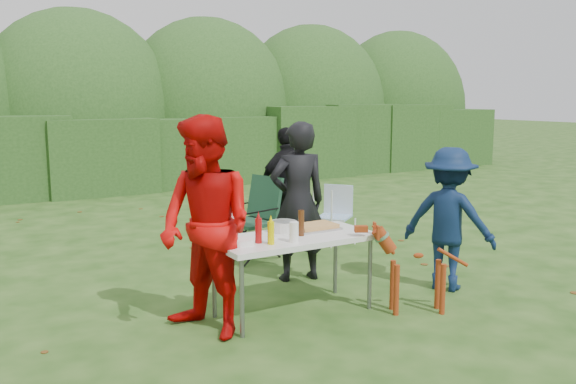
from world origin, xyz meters
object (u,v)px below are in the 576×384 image
camping_chair (251,217)px  child (449,219)px  paper_towel_roll (232,225)px  person_cook (298,202)px  dog (418,269)px  folding_table (294,242)px  person_black_puffy (288,186)px  lawn_chair (334,215)px  beer_bottle (301,223)px  person_red_jacket (206,227)px  mustard_bottle (271,233)px  ketchup_bottle (259,231)px

camping_chair → child: bearing=104.0°
child → paper_towel_roll: 2.35m
person_cook → camping_chair: person_cook is taller
dog → camping_chair: bearing=-53.1°
folding_table → person_black_puffy: person_black_puffy is taller
child → dog: (-0.76, -0.37, -0.33)m
child → camping_chair: (-1.18, 2.18, -0.24)m
person_black_puffy → child: size_ratio=1.07×
folding_table → person_black_puffy: bearing=59.8°
camping_chair → lawn_chair: size_ratio=1.29×
person_black_puffy → camping_chair: person_black_puffy is taller
dog → folding_table: bearing=-2.1°
person_black_puffy → child: 2.62m
camping_chair → beer_bottle: 2.09m
camping_chair → beer_bottle: bearing=60.7°
person_red_jacket → lawn_chair: (2.82, 2.11, -0.54)m
mustard_bottle → ketchup_bottle: 0.12m
person_black_puffy → dog: size_ratio=1.84×
folding_table → paper_towel_roll: 0.60m
child → dog: size_ratio=1.71×
person_cook → dog: 1.59m
child → dog: child is taller
camping_chair → person_red_jacket: bearing=39.2°
person_cook → beer_bottle: 1.06m
dog → ketchup_bottle: ketchup_bottle is taller
camping_chair → lawn_chair: (1.34, 0.09, -0.11)m
folding_table → ketchup_bottle: 0.44m
person_black_puffy → ketchup_bottle: size_ratio=7.28×
person_cook → beer_bottle: (-0.54, -0.91, -0.01)m
child → ketchup_bottle: bearing=57.7°
child → lawn_chair: child is taller
dog → paper_towel_roll: paper_towel_roll is taller
dog → camping_chair: 2.58m
mustard_bottle → paper_towel_roll: size_ratio=0.77×
child → person_cook: bearing=18.3°
person_black_puffy → dog: 3.00m
person_black_puffy → lawn_chair: person_black_puffy is taller
person_red_jacket → person_black_puffy: (2.27, 2.43, -0.13)m
beer_bottle → person_black_puffy: bearing=61.3°
dog → person_black_puffy: bearing=-69.5°
folding_table → beer_bottle: bearing=-24.3°
person_cook → person_red_jacket: size_ratio=0.94×
folding_table → child: size_ratio=1.00×
folding_table → mustard_bottle: size_ratio=7.50×
folding_table → mustard_bottle: mustard_bottle is taller
lawn_chair → ketchup_bottle: ketchup_bottle is taller
camping_chair → person_cook: bearing=75.9°
dog → child: bearing=-126.7°
folding_table → mustard_bottle: bearing=-153.4°
folding_table → lawn_chair: (1.93, 2.06, -0.29)m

